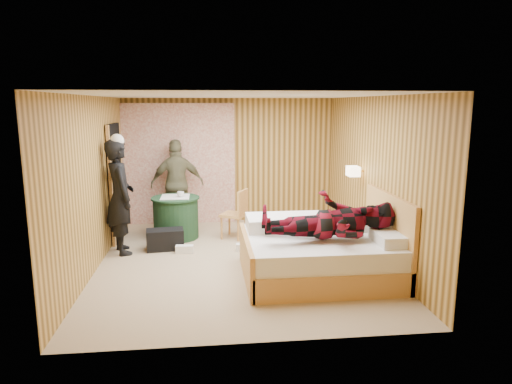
{
  "coord_description": "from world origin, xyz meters",
  "views": [
    {
      "loc": [
        -0.47,
        -6.72,
        2.38
      ],
      "look_at": [
        0.28,
        0.12,
        1.05
      ],
      "focal_mm": 32.0,
      "sensor_mm": 36.0,
      "label": 1
    }
  ],
  "objects": [
    {
      "name": "wall_back",
      "position": [
        0.0,
        2.5,
        1.25
      ],
      "size": [
        4.2,
        0.02,
        2.5
      ],
      "primitive_type": "cube",
      "color": "tan",
      "rests_on": "floor"
    },
    {
      "name": "woman_standing",
      "position": [
        -1.85,
        0.6,
        0.92
      ],
      "size": [
        0.65,
        0.79,
        1.84
      ],
      "primitive_type": "imported",
      "rotation": [
        0.0,
        0.0,
        1.94
      ],
      "color": "black",
      "rests_on": "floor"
    },
    {
      "name": "nightstand",
      "position": [
        1.88,
        0.1,
        0.28
      ],
      "size": [
        0.41,
        0.56,
        0.54
      ],
      "color": "#DEAD5B",
      "rests_on": "floor"
    },
    {
      "name": "wall_right",
      "position": [
        2.1,
        0.0,
        1.25
      ],
      "size": [
        0.02,
        5.0,
        2.5
      ],
      "primitive_type": "cube",
      "color": "tan",
      "rests_on": "floor"
    },
    {
      "name": "book_lower",
      "position": [
        1.88,
        0.05,
        0.55
      ],
      "size": [
        0.25,
        0.28,
        0.02
      ],
      "primitive_type": "imported",
      "rotation": [
        0.0,
        0.0,
        0.51
      ],
      "color": "silver",
      "rests_on": "nightstand"
    },
    {
      "name": "sneaker_right",
      "position": [
        0.13,
        0.47,
        0.06
      ],
      "size": [
        0.27,
        0.11,
        0.12
      ],
      "primitive_type": "cube",
      "rotation": [
        0.0,
        0.0,
        -0.01
      ],
      "color": "silver",
      "rests_on": "floor"
    },
    {
      "name": "floor",
      "position": [
        0.0,
        0.0,
        0.0
      ],
      "size": [
        4.2,
        5.0,
        0.01
      ],
      "primitive_type": "cube",
      "color": "tan",
      "rests_on": "ground"
    },
    {
      "name": "chair_near",
      "position": [
        0.07,
        1.19,
        0.52
      ],
      "size": [
        0.54,
        0.54,
        0.89
      ],
      "rotation": [
        0.0,
        0.0,
        -2.07
      ],
      "color": "#DEAD5B",
      "rests_on": "floor"
    },
    {
      "name": "sneaker_left",
      "position": [
        -0.85,
        0.46,
        0.06
      ],
      "size": [
        0.29,
        0.13,
        0.13
      ],
      "primitive_type": "cube",
      "rotation": [
        0.0,
        0.0,
        -0.06
      ],
      "color": "silver",
      "rests_on": "floor"
    },
    {
      "name": "ceiling",
      "position": [
        0.0,
        0.0,
        2.5
      ],
      "size": [
        4.2,
        5.0,
        0.01
      ],
      "primitive_type": "cube",
      "color": "silver",
      "rests_on": "wall_back"
    },
    {
      "name": "duffel_bag",
      "position": [
        -1.18,
        0.68,
        0.17
      ],
      "size": [
        0.63,
        0.39,
        0.34
      ],
      "primitive_type": "cube",
      "rotation": [
        0.0,
        0.0,
        0.11
      ],
      "color": "black",
      "rests_on": "floor"
    },
    {
      "name": "doorway",
      "position": [
        -2.06,
        1.4,
        1.02
      ],
      "size": [
        0.06,
        0.9,
        2.05
      ],
      "primitive_type": "cube",
      "color": "black",
      "rests_on": "floor"
    },
    {
      "name": "book_upper",
      "position": [
        1.88,
        0.05,
        0.57
      ],
      "size": [
        0.18,
        0.24,
        0.02
      ],
      "primitive_type": "imported",
      "rotation": [
        0.0,
        0.0,
        -0.1
      ],
      "color": "silver",
      "rests_on": "nightstand"
    },
    {
      "name": "chair_far",
      "position": [
        -1.04,
        2.03,
        0.54
      ],
      "size": [
        0.47,
        0.47,
        0.93
      ],
      "rotation": [
        0.0,
        0.0,
        0.13
      ],
      "color": "#DEAD5B",
      "rests_on": "floor"
    },
    {
      "name": "wall_lamp",
      "position": [
        1.92,
        0.45,
        1.3
      ],
      "size": [
        0.26,
        0.24,
        0.16
      ],
      "color": "gold",
      "rests_on": "wall_right"
    },
    {
      "name": "wall_left",
      "position": [
        -2.1,
        0.0,
        1.25
      ],
      "size": [
        0.02,
        5.0,
        2.5
      ],
      "primitive_type": "cube",
      "color": "tan",
      "rests_on": "floor"
    },
    {
      "name": "bed",
      "position": [
        1.12,
        -0.76,
        0.33
      ],
      "size": [
        2.13,
        1.68,
        1.15
      ],
      "color": "#DEAD5B",
      "rests_on": "floor"
    },
    {
      "name": "round_table",
      "position": [
        -1.03,
        1.35,
        0.38
      ],
      "size": [
        0.86,
        0.86,
        0.76
      ],
      "color": "#1C3D20",
      "rests_on": "floor"
    },
    {
      "name": "cup_nightstand",
      "position": [
        1.88,
        0.23,
        0.59
      ],
      "size": [
        0.13,
        0.13,
        0.09
      ],
      "primitive_type": "imported",
      "rotation": [
        0.0,
        0.0,
        -0.35
      ],
      "color": "silver",
      "rests_on": "nightstand"
    },
    {
      "name": "man_on_bed",
      "position": [
        1.15,
        -0.99,
        1.01
      ],
      "size": [
        0.86,
        0.67,
        1.77
      ],
      "primitive_type": "imported",
      "rotation": [
        0.0,
        1.57,
        0.0
      ],
      "color": "maroon",
      "rests_on": "bed"
    },
    {
      "name": "curtain",
      "position": [
        -1.0,
        2.43,
        1.2
      ],
      "size": [
        2.2,
        0.08,
        2.4
      ],
      "primitive_type": "cube",
      "color": "silver",
      "rests_on": "floor"
    },
    {
      "name": "man_at_table",
      "position": [
        -1.03,
        2.07,
        0.86
      ],
      "size": [
        1.05,
        0.53,
        1.72
      ],
      "primitive_type": "imported",
      "rotation": [
        0.0,
        0.0,
        3.25
      ],
      "color": "#646142",
      "rests_on": "floor"
    },
    {
      "name": "cup_table",
      "position": [
        -0.93,
        1.3,
        0.81
      ],
      "size": [
        0.16,
        0.16,
        0.1
      ],
      "primitive_type": "imported",
      "rotation": [
        0.0,
        0.0,
        0.44
      ],
      "color": "silver",
      "rests_on": "round_table"
    }
  ]
}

